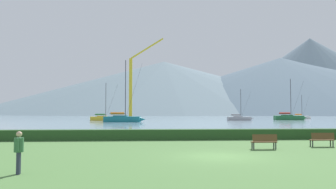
{
  "coord_description": "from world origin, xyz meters",
  "views": [
    {
      "loc": [
        -4.12,
        -18.44,
        2.43
      ],
      "look_at": [
        0.71,
        48.57,
        5.66
      ],
      "focal_mm": 37.0,
      "sensor_mm": 36.0,
      "label": 1
    }
  ],
  "objects_px": {
    "sailboat_slip_4": "(239,118)",
    "park_bench_under_tree": "(264,141)",
    "sailboat_slip_0": "(123,119)",
    "sailboat_slip_3": "(289,117)",
    "person_standing_walker": "(19,149)",
    "dock_crane": "(132,91)",
    "park_bench_near_path": "(322,139)",
    "sailboat_slip_6": "(301,117)",
    "sailboat_slip_2": "(104,118)"
  },
  "relations": [
    {
      "from": "sailboat_slip_4",
      "to": "sailboat_slip_0",
      "type": "bearing_deg",
      "value": -157.03
    },
    {
      "from": "park_bench_near_path",
      "to": "dock_crane",
      "type": "bearing_deg",
      "value": 102.95
    },
    {
      "from": "park_bench_under_tree",
      "to": "sailboat_slip_4",
      "type": "bearing_deg",
      "value": 75.01
    },
    {
      "from": "park_bench_near_path",
      "to": "dock_crane",
      "type": "xyz_separation_m",
      "value": [
        -15.1,
        66.35,
        7.01
      ]
    },
    {
      "from": "sailboat_slip_3",
      "to": "sailboat_slip_2",
      "type": "bearing_deg",
      "value": -171.36
    },
    {
      "from": "sailboat_slip_4",
      "to": "person_standing_walker",
      "type": "xyz_separation_m",
      "value": [
        -29.98,
        -75.38,
        0.4
      ]
    },
    {
      "from": "park_bench_under_tree",
      "to": "person_standing_walker",
      "type": "bearing_deg",
      "value": -148.22
    },
    {
      "from": "park_bench_under_tree",
      "to": "person_standing_walker",
      "type": "height_order",
      "value": "person_standing_walker"
    },
    {
      "from": "park_bench_near_path",
      "to": "park_bench_under_tree",
      "type": "bearing_deg",
      "value": -164.48
    },
    {
      "from": "sailboat_slip_4",
      "to": "person_standing_walker",
      "type": "relative_size",
      "value": 4.99
    },
    {
      "from": "sailboat_slip_6",
      "to": "dock_crane",
      "type": "xyz_separation_m",
      "value": [
        -52.01,
        -15.5,
        6.99
      ]
    },
    {
      "from": "sailboat_slip_3",
      "to": "sailboat_slip_4",
      "type": "bearing_deg",
      "value": -161.03
    },
    {
      "from": "sailboat_slip_3",
      "to": "sailboat_slip_4",
      "type": "height_order",
      "value": "sailboat_slip_3"
    },
    {
      "from": "sailboat_slip_6",
      "to": "park_bench_under_tree",
      "type": "height_order",
      "value": "sailboat_slip_6"
    },
    {
      "from": "sailboat_slip_2",
      "to": "sailboat_slip_6",
      "type": "distance_m",
      "value": 60.99
    },
    {
      "from": "sailboat_slip_0",
      "to": "dock_crane",
      "type": "distance_m",
      "value": 13.75
    },
    {
      "from": "sailboat_slip_3",
      "to": "person_standing_walker",
      "type": "bearing_deg",
      "value": -113.57
    },
    {
      "from": "sailboat_slip_2",
      "to": "sailboat_slip_3",
      "type": "relative_size",
      "value": 0.86
    },
    {
      "from": "sailboat_slip_4",
      "to": "sailboat_slip_6",
      "type": "height_order",
      "value": "sailboat_slip_4"
    },
    {
      "from": "park_bench_under_tree",
      "to": "sailboat_slip_3",
      "type": "bearing_deg",
      "value": 64.99
    },
    {
      "from": "sailboat_slip_4",
      "to": "park_bench_near_path",
      "type": "relative_size",
      "value": 5.14
    },
    {
      "from": "sailboat_slip_2",
      "to": "person_standing_walker",
      "type": "height_order",
      "value": "sailboat_slip_2"
    },
    {
      "from": "sailboat_slip_4",
      "to": "park_bench_near_path",
      "type": "xyz_separation_m",
      "value": [
        -12.95,
        -66.23,
        -0.04
      ]
    },
    {
      "from": "sailboat_slip_0",
      "to": "park_bench_near_path",
      "type": "xyz_separation_m",
      "value": [
        16.73,
        -54.49,
        -0.26
      ]
    },
    {
      "from": "park_bench_under_tree",
      "to": "person_standing_walker",
      "type": "xyz_separation_m",
      "value": [
        -12.54,
        -7.91,
        0.44
      ]
    },
    {
      "from": "sailboat_slip_3",
      "to": "sailboat_slip_6",
      "type": "xyz_separation_m",
      "value": [
        9.07,
        12.22,
        -0.19
      ]
    },
    {
      "from": "sailboat_slip_3",
      "to": "sailboat_slip_4",
      "type": "relative_size",
      "value": 1.38
    },
    {
      "from": "sailboat_slip_4",
      "to": "park_bench_under_tree",
      "type": "bearing_deg",
      "value": -103.11
    },
    {
      "from": "park_bench_under_tree",
      "to": "dock_crane",
      "type": "bearing_deg",
      "value": 98.42
    },
    {
      "from": "sailboat_slip_0",
      "to": "sailboat_slip_3",
      "type": "height_order",
      "value": "sailboat_slip_0"
    },
    {
      "from": "park_bench_near_path",
      "to": "park_bench_under_tree",
      "type": "distance_m",
      "value": 4.67
    },
    {
      "from": "park_bench_under_tree",
      "to": "sailboat_slip_0",
      "type": "bearing_deg",
      "value": 101.89
    },
    {
      "from": "sailboat_slip_3",
      "to": "dock_crane",
      "type": "relative_size",
      "value": 0.53
    },
    {
      "from": "sailboat_slip_0",
      "to": "park_bench_under_tree",
      "type": "relative_size",
      "value": 8.59
    },
    {
      "from": "sailboat_slip_3",
      "to": "park_bench_near_path",
      "type": "height_order",
      "value": "sailboat_slip_3"
    },
    {
      "from": "sailboat_slip_4",
      "to": "park_bench_near_path",
      "type": "height_order",
      "value": "sailboat_slip_4"
    },
    {
      "from": "sailboat_slip_3",
      "to": "park_bench_near_path",
      "type": "xyz_separation_m",
      "value": [
        -27.84,
        -69.63,
        -0.21
      ]
    },
    {
      "from": "sailboat_slip_2",
      "to": "person_standing_walker",
      "type": "relative_size",
      "value": 5.91
    },
    {
      "from": "sailboat_slip_4",
      "to": "person_standing_walker",
      "type": "bearing_deg",
      "value": -110.3
    },
    {
      "from": "park_bench_under_tree",
      "to": "dock_crane",
      "type": "height_order",
      "value": "dock_crane"
    },
    {
      "from": "sailboat_slip_3",
      "to": "sailboat_slip_0",
      "type": "bearing_deg",
      "value": -155.14
    },
    {
      "from": "person_standing_walker",
      "to": "dock_crane",
      "type": "relative_size",
      "value": 0.08
    },
    {
      "from": "sailboat_slip_4",
      "to": "park_bench_under_tree",
      "type": "height_order",
      "value": "sailboat_slip_4"
    },
    {
      "from": "sailboat_slip_0",
      "to": "person_standing_walker",
      "type": "bearing_deg",
      "value": -83.68
    },
    {
      "from": "sailboat_slip_4",
      "to": "sailboat_slip_6",
      "type": "bearing_deg",
      "value": 34.5
    },
    {
      "from": "sailboat_slip_4",
      "to": "person_standing_walker",
      "type": "height_order",
      "value": "sailboat_slip_4"
    },
    {
      "from": "park_bench_near_path",
      "to": "dock_crane",
      "type": "height_order",
      "value": "dock_crane"
    },
    {
      "from": "sailboat_slip_6",
      "to": "person_standing_walker",
      "type": "xyz_separation_m",
      "value": [
        -53.95,
        -91.01,
        0.42
      ]
    },
    {
      "from": "sailboat_slip_3",
      "to": "dock_crane",
      "type": "xyz_separation_m",
      "value": [
        -42.94,
        -3.28,
        6.8
      ]
    },
    {
      "from": "sailboat_slip_6",
      "to": "person_standing_walker",
      "type": "relative_size",
      "value": 4.56
    }
  ]
}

